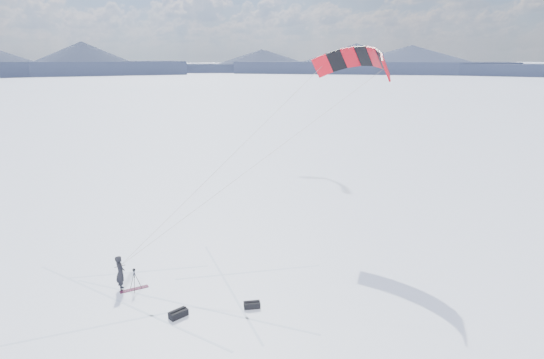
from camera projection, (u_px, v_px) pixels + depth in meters
name	position (u px, v px, depth m)	size (l,w,h in m)	color
ground	(147.00, 307.00, 21.89)	(1800.00, 1800.00, 0.00)	white
horizon_hills	(140.00, 213.00, 20.65)	(704.47, 706.88, 10.70)	#1C1F38
snow_tracks	(133.00, 313.00, 21.36)	(14.76, 10.25, 0.01)	#AEBED5
snowkiter	(122.00, 289.00, 23.52)	(0.68, 0.45, 1.88)	black
snowboard	(134.00, 289.00, 23.51)	(1.44, 0.27, 0.04)	maroon
tripod	(134.00, 276.00, 23.25)	(0.60, 0.58, 1.19)	black
gear_bag_a	(178.00, 314.00, 20.99)	(0.95, 0.71, 0.39)	black
gear_bag_b	(252.00, 305.00, 21.77)	(0.83, 0.51, 0.36)	black
power_kite	(357.00, 62.00, 28.95)	(16.75, 6.95, 11.02)	red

